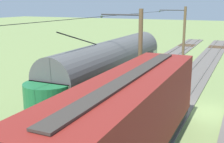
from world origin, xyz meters
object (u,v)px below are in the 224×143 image
object	(u,v)px
vintage_streetcar	(111,68)
catenary_pole_mid_near	(139,57)
catenary_pole_foreground	(183,36)
coach_adjacent	(129,118)

from	to	relation	value
vintage_streetcar	catenary_pole_mid_near	xyz separation A→B (m)	(-2.72, 1.51, 1.23)
catenary_pole_foreground	catenary_pole_mid_near	distance (m)	14.38
vintage_streetcar	coach_adjacent	size ratio (longest dim) A/B	1.36
coach_adjacent	catenary_pole_foreground	xyz separation A→B (m)	(2.07, -21.39, 1.33)
catenary_pole_mid_near	vintage_streetcar	bearing A→B (deg)	-29.05
vintage_streetcar	catenary_pole_foreground	world-z (taller)	catenary_pole_foreground
catenary_pole_foreground	coach_adjacent	bearing A→B (deg)	95.54
coach_adjacent	catenary_pole_mid_near	bearing A→B (deg)	-73.53
vintage_streetcar	catenary_pole_foreground	size ratio (longest dim) A/B	2.71
coach_adjacent	catenary_pole_mid_near	world-z (taller)	catenary_pole_mid_near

